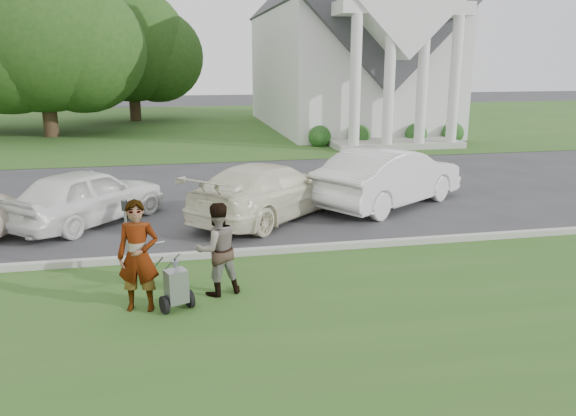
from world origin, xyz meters
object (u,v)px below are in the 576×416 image
object	(u,v)px
car_b	(88,196)
car_d	(390,177)
church	(347,28)
car_c	(268,191)
parking_meter_near	(126,228)
person_right	(217,250)
tree_left	(42,39)
striping_cart	(176,287)
person_left	(138,257)
tree_back	(131,50)

from	to	relation	value
car_b	car_d	xyz separation A→B (m)	(8.16, 0.25, 0.11)
church	car_c	bearing A→B (deg)	-112.31
parking_meter_near	car_c	bearing A→B (deg)	47.19
person_right	parking_meter_near	world-z (taller)	person_right
tree_left	striping_cart	world-z (taller)	tree_left
tree_left	car_c	xyz separation A→B (m)	(8.93, -18.56, -4.38)
person_left	car_c	size ratio (longest dim) A/B	0.37
tree_left	tree_back	world-z (taller)	tree_left
tree_left	tree_back	bearing A→B (deg)	63.43
church	striping_cart	distance (m)	27.69
tree_left	car_d	xyz separation A→B (m)	(12.53, -17.94, -4.28)
person_left	car_d	size ratio (longest dim) A/B	0.37
church	car_b	world-z (taller)	church
church	person_left	xyz separation A→B (m)	(-11.08, -24.88, -5.01)
car_b	church	bearing A→B (deg)	-82.16
tree_back	car_b	world-z (taller)	tree_back
tree_left	car_b	xyz separation A→B (m)	(4.38, -18.19, -4.39)
car_b	person_right	bearing A→B (deg)	159.92
person_left	person_right	distance (m)	1.36
striping_cart	parking_meter_near	bearing A→B (deg)	94.35
tree_left	tree_back	xyz separation A→B (m)	(4.00, 8.00, -0.38)
church	car_c	distance (m)	21.91
striping_cart	parking_meter_near	size ratio (longest dim) A/B	0.73
person_left	parking_meter_near	distance (m)	1.65
tree_back	striping_cart	world-z (taller)	tree_back
striping_cart	car_c	size ratio (longest dim) A/B	0.22
person_left	car_b	world-z (taller)	person_left
tree_left	car_d	size ratio (longest dim) A/B	2.12
person_left	car_c	bearing A→B (deg)	69.76
tree_left	car_b	size ratio (longest dim) A/B	2.53
striping_cart	car_c	bearing A→B (deg)	43.21
church	car_c	world-z (taller)	church
person_right	car_c	bearing A→B (deg)	-125.58
person_right	parking_meter_near	xyz separation A→B (m)	(-1.61, 1.22, 0.13)
car_b	person_left	bearing A→B (deg)	146.61
car_b	car_d	bearing A→B (deg)	-137.21
tree_back	car_d	world-z (taller)	tree_back
tree_back	car_c	distance (m)	27.31
car_c	car_d	distance (m)	3.65
parking_meter_near	car_c	xyz separation A→B (m)	(3.31, 3.58, -0.23)
car_c	car_d	world-z (taller)	car_d
tree_back	car_b	xyz separation A→B (m)	(0.37, -26.19, -4.01)
tree_left	car_b	bearing A→B (deg)	-76.47
tree_back	striping_cart	size ratio (longest dim) A/B	8.71
church	parking_meter_near	xyz separation A→B (m)	(-11.39, -23.26, -4.98)
tree_left	person_right	distance (m)	24.82
tree_left	car_d	distance (m)	22.29
car_b	striping_cart	bearing A→B (deg)	151.48
car_b	parking_meter_near	bearing A→B (deg)	148.53
parking_meter_near	car_b	bearing A→B (deg)	107.50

